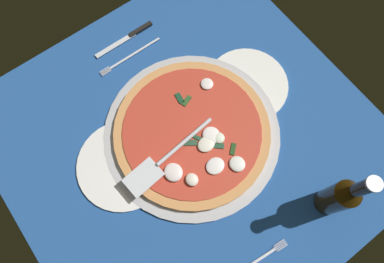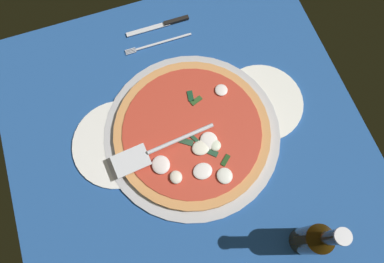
# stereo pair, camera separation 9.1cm
# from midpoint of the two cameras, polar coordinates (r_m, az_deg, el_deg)

# --- Properties ---
(ground_plane) EXTENTS (0.92, 0.92, 0.01)m
(ground_plane) POSITION_cam_midpoint_polar(r_m,az_deg,el_deg) (0.93, -3.26, -1.91)
(ground_plane) COLOR #214D90
(checker_pattern) EXTENTS (0.92, 0.92, 0.00)m
(checker_pattern) POSITION_cam_midpoint_polar(r_m,az_deg,el_deg) (0.92, -3.27, -1.83)
(checker_pattern) COLOR silver
(checker_pattern) RESTS_ON ground_plane
(pizza_pan) EXTENTS (0.46, 0.46, 0.01)m
(pizza_pan) POSITION_cam_midpoint_polar(r_m,az_deg,el_deg) (0.92, -2.79, -0.72)
(pizza_pan) COLOR #B5B6BA
(pizza_pan) RESTS_ON ground_plane
(dinner_plate_left) EXTENTS (0.22, 0.22, 0.01)m
(dinner_plate_left) POSITION_cam_midpoint_polar(r_m,az_deg,el_deg) (0.98, 6.29, 7.13)
(dinner_plate_left) COLOR white
(dinner_plate_left) RESTS_ON ground_plane
(dinner_plate_right) EXTENTS (0.24, 0.24, 0.01)m
(dinner_plate_right) POSITION_cam_midpoint_polar(r_m,az_deg,el_deg) (0.92, -13.70, -5.65)
(dinner_plate_right) COLOR white
(dinner_plate_right) RESTS_ON ground_plane
(pizza) EXTENTS (0.40, 0.40, 0.03)m
(pizza) POSITION_cam_midpoint_polar(r_m,az_deg,el_deg) (0.91, -2.74, -0.58)
(pizza) COLOR #D68F50
(pizza) RESTS_ON pizza_pan
(pizza_server) EXTENTS (0.27, 0.07, 0.01)m
(pizza_server) POSITION_cam_midpoint_polar(r_m,az_deg,el_deg) (0.87, -7.27, -4.69)
(pizza_server) COLOR silver
(pizza_server) RESTS_ON pizza
(place_setting_near) EXTENTS (0.21, 0.12, 0.01)m
(place_setting_near) POSITION_cam_midpoint_polar(r_m,az_deg,el_deg) (1.06, -12.42, 12.94)
(place_setting_near) COLOR white
(place_setting_near) RESTS_ON ground_plane
(beer_bottle) EXTENTS (0.06, 0.06, 0.25)m
(beer_bottle) POSITION_cam_midpoint_polar(r_m,az_deg,el_deg) (0.84, 20.11, -10.26)
(beer_bottle) COLOR #302007
(beer_bottle) RESTS_ON ground_plane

